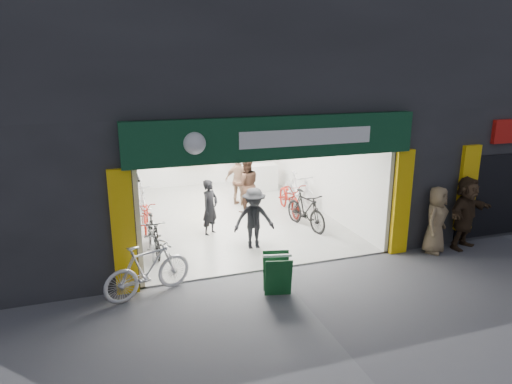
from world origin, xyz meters
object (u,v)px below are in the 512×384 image
parked_bike (148,269)px  sandwich_board (277,273)px  bike_left_front (153,234)px  bike_right_front (306,210)px  pedestrian_near (436,220)px

parked_bike → sandwich_board: (2.47, -0.80, -0.10)m
bike_left_front → parked_bike: 2.26m
bike_right_front → sandwich_board: bearing=-133.3°
pedestrian_near → sandwich_board: bearing=158.6°
sandwich_board → bike_left_front: bearing=138.4°
parked_bike → bike_right_front: bearing=-80.8°
bike_left_front → sandwich_board: bearing=-48.7°
parked_bike → sandwich_board: parked_bike is taller
parked_bike → sandwich_board: bearing=-127.7°
pedestrian_near → sandwich_board: pedestrian_near is taller
bike_left_front → parked_bike: parked_bike is taller
bike_right_front → sandwich_board: size_ratio=2.18×
bike_left_front → pedestrian_near: (6.62, -2.23, 0.38)m
bike_left_front → bike_right_front: bike_right_front is taller
parked_bike → sandwich_board: size_ratio=2.23×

